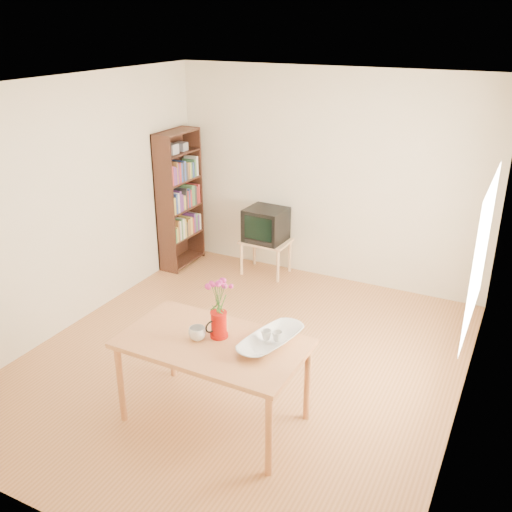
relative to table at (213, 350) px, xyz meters
The scene contains 11 objects.
room 1.09m from the table, 101.53° to the left, with size 4.50×4.50×4.50m.
table is the anchor object (origin of this frame).
tv_stand 3.00m from the table, 107.72° to the left, with size 0.60×0.45×0.46m.
bookshelf 3.34m from the table, 128.09° to the left, with size 0.28×0.70×1.80m.
pitcher 0.20m from the table, 85.62° to the left, with size 0.15×0.22×0.22m.
flowers 0.48m from the table, 85.19° to the left, with size 0.25×0.25×0.36m, color #CE308E, non-canonical shape.
mug 0.18m from the table, 166.92° to the right, with size 0.14×0.14×0.11m, color white.
bowl 0.54m from the table, 22.22° to the left, with size 0.43×0.43×0.41m, color white.
teacup_a 0.49m from the table, 24.28° to the left, with size 0.07×0.07×0.07m, color white.
teacup_b 0.56m from the table, 22.39° to the left, with size 0.07×0.07×0.07m, color white.
television 3.00m from the table, 107.63° to the left, with size 0.51×0.48×0.42m.
Camera 1 is at (2.26, -4.18, 3.12)m, focal length 40.00 mm.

